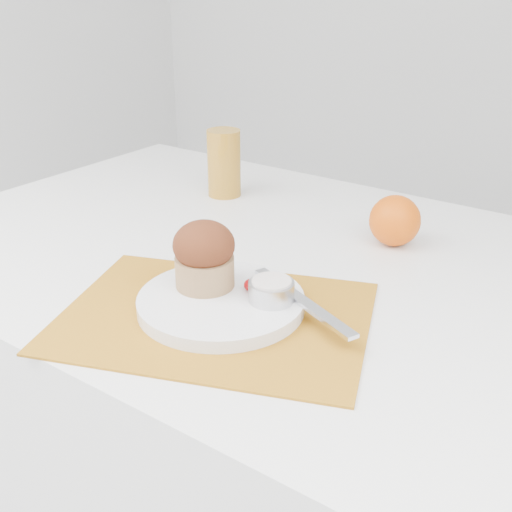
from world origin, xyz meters
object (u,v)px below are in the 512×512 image
Objects in this scene: plate at (221,302)px; orange at (395,221)px; juice_glass at (224,163)px; table at (261,437)px; muffin at (204,255)px.

plate is 2.67× the size of orange.
table is at bearing -40.18° from juice_glass.
table is 0.43m from plate.
plate is 1.70× the size of juice_glass.
table is at bearing 98.97° from muffin.
muffin is at bearing -81.03° from table.
muffin is at bearing 160.79° from plate.
table is at bearing -136.13° from orange.
juice_glass is 1.27× the size of muffin.
table is at bearing 109.13° from plate.
juice_glass is at bearing 139.82° from table.
muffin is (-0.04, 0.01, 0.05)m from plate.
juice_glass reaches higher than plate.
orange is 0.35m from muffin.
muffin is at bearing -55.45° from juice_glass.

